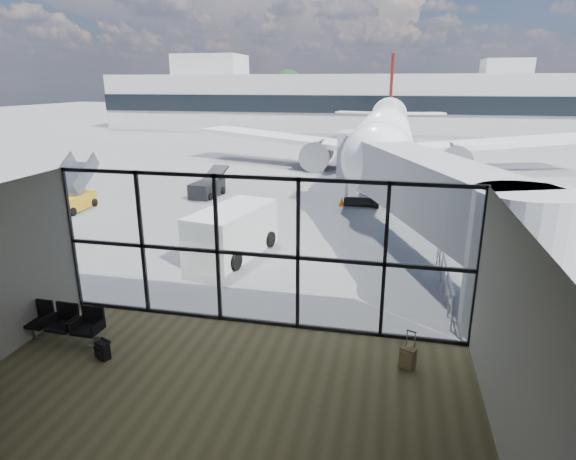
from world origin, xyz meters
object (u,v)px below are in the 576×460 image
at_px(seating_row, 65,321).
at_px(belt_loader, 208,187).
at_px(airliner, 386,130).
at_px(suitcase, 408,358).
at_px(service_van, 231,232).
at_px(mobile_stairs, 70,200).
at_px(backpack, 103,350).

height_order(seating_row, belt_loader, belt_loader).
bearing_deg(airliner, suitcase, -87.34).
xyz_separation_m(service_van, belt_loader, (-4.98, 10.08, -0.46)).
bearing_deg(mobile_stairs, seating_row, -56.99).
bearing_deg(mobile_stairs, belt_loader, 35.85).
distance_m(suitcase, mobile_stairs, 22.00).
xyz_separation_m(backpack, suitcase, (7.75, 1.24, 0.05)).
height_order(seating_row, backpack, seating_row).
xyz_separation_m(airliner, service_van, (-5.62, -24.08, -2.02)).
relative_size(suitcase, belt_loader, 0.27).
relative_size(service_van, belt_loader, 1.31).
height_order(suitcase, service_van, service_van).
height_order(airliner, mobile_stairs, airliner).
xyz_separation_m(seating_row, backpack, (1.56, -0.67, -0.33)).
bearing_deg(mobile_stairs, suitcase, -35.85).
relative_size(seating_row, airliner, 0.06).
height_order(backpack, suitcase, suitcase).
bearing_deg(service_van, airliner, 88.79).
bearing_deg(service_van, belt_loader, 128.23).
bearing_deg(backpack, seating_row, -179.51).
relative_size(backpack, belt_loader, 0.14).
relative_size(suitcase, airliner, 0.03).
distance_m(airliner, service_van, 24.81).
xyz_separation_m(suitcase, airliner, (-1.42, 31.11, 2.74)).
relative_size(seating_row, service_van, 0.49).
distance_m(service_van, belt_loader, 11.25).
bearing_deg(seating_row, backpack, -21.52).
bearing_deg(belt_loader, service_van, -58.59).
bearing_deg(backpack, airliner, 102.72).
relative_size(backpack, service_van, 0.11).
bearing_deg(mobile_stairs, backpack, -54.01).
bearing_deg(service_van, suitcase, -32.98).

